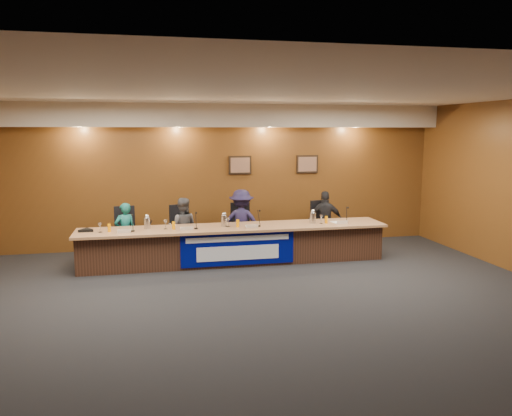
# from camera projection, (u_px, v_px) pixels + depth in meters

# --- Properties ---
(floor) EXTENTS (10.00, 10.00, 0.00)m
(floor) POSITION_uv_depth(u_px,v_px,m) (260.00, 302.00, 7.72)
(floor) COLOR black
(floor) RESTS_ON ground
(ceiling) EXTENTS (10.00, 8.00, 0.04)m
(ceiling) POSITION_uv_depth(u_px,v_px,m) (260.00, 91.00, 7.23)
(ceiling) COLOR silver
(ceiling) RESTS_ON wall_back
(wall_back) EXTENTS (10.00, 0.04, 3.20)m
(wall_back) POSITION_uv_depth(u_px,v_px,m) (223.00, 176.00, 11.34)
(wall_back) COLOR #583314
(wall_back) RESTS_ON floor
(soffit) EXTENTS (10.00, 0.50, 0.50)m
(soffit) POSITION_uv_depth(u_px,v_px,m) (224.00, 116.00, 10.89)
(soffit) COLOR beige
(soffit) RESTS_ON wall_back
(dais_body) EXTENTS (6.00, 0.80, 0.70)m
(dais_body) POSITION_uv_depth(u_px,v_px,m) (235.00, 245.00, 9.99)
(dais_body) COLOR #3C2216
(dais_body) RESTS_ON floor
(dais_top) EXTENTS (6.10, 0.95, 0.05)m
(dais_top) POSITION_uv_depth(u_px,v_px,m) (235.00, 228.00, 9.88)
(dais_top) COLOR #986B47
(dais_top) RESTS_ON dais_body
(banner) EXTENTS (2.20, 0.02, 0.65)m
(banner) POSITION_uv_depth(u_px,v_px,m) (238.00, 249.00, 9.58)
(banner) COLOR #00066C
(banner) RESTS_ON dais_body
(banner_text_upper) EXTENTS (2.00, 0.01, 0.10)m
(banner_text_upper) POSITION_uv_depth(u_px,v_px,m) (238.00, 239.00, 9.54)
(banner_text_upper) COLOR silver
(banner_text_upper) RESTS_ON banner
(banner_text_lower) EXTENTS (1.60, 0.01, 0.28)m
(banner_text_lower) POSITION_uv_depth(u_px,v_px,m) (238.00, 253.00, 9.58)
(banner_text_lower) COLOR silver
(banner_text_lower) RESTS_ON banner
(wall_photo_left) EXTENTS (0.52, 0.04, 0.42)m
(wall_photo_left) POSITION_uv_depth(u_px,v_px,m) (240.00, 165.00, 11.36)
(wall_photo_left) COLOR black
(wall_photo_left) RESTS_ON wall_back
(wall_photo_right) EXTENTS (0.52, 0.04, 0.42)m
(wall_photo_right) POSITION_uv_depth(u_px,v_px,m) (307.00, 164.00, 11.68)
(wall_photo_right) COLOR black
(wall_photo_right) RESTS_ON wall_back
(panelist_a) EXTENTS (0.50, 0.42, 1.19)m
(panelist_a) POSITION_uv_depth(u_px,v_px,m) (125.00, 232.00, 10.14)
(panelist_a) COLOR #13605A
(panelist_a) RESTS_ON floor
(panelist_b) EXTENTS (0.68, 0.57, 1.26)m
(panelist_b) POSITION_uv_depth(u_px,v_px,m) (183.00, 228.00, 10.37)
(panelist_b) COLOR #46464B
(panelist_b) RESTS_ON floor
(panelist_c) EXTENTS (1.00, 0.72, 1.40)m
(panelist_c) POSITION_uv_depth(u_px,v_px,m) (242.00, 222.00, 10.61)
(panelist_c) COLOR #1B1736
(panelist_c) RESTS_ON floor
(panelist_d) EXTENTS (0.83, 0.50, 1.32)m
(panelist_d) POSITION_uv_depth(u_px,v_px,m) (325.00, 221.00, 11.00)
(panelist_d) COLOR black
(panelist_d) RESTS_ON floor
(office_chair_a) EXTENTS (0.52, 0.52, 0.08)m
(office_chair_a) POSITION_uv_depth(u_px,v_px,m) (126.00, 236.00, 10.25)
(office_chair_a) COLOR black
(office_chair_a) RESTS_ON floor
(office_chair_b) EXTENTS (0.57, 0.57, 0.08)m
(office_chair_b) POSITION_uv_depth(u_px,v_px,m) (182.00, 234.00, 10.49)
(office_chair_b) COLOR black
(office_chair_b) RESTS_ON floor
(office_chair_c) EXTENTS (0.53, 0.53, 0.08)m
(office_chair_c) POSITION_uv_depth(u_px,v_px,m) (241.00, 231.00, 10.74)
(office_chair_c) COLOR black
(office_chair_c) RESTS_ON floor
(office_chair_d) EXTENTS (0.57, 0.57, 0.08)m
(office_chair_d) POSITION_uv_depth(u_px,v_px,m) (324.00, 228.00, 11.13)
(office_chair_d) COLOR black
(office_chair_d) RESTS_ON floor
(nameplate_a) EXTENTS (0.24, 0.08, 0.10)m
(nameplate_a) POSITION_uv_depth(u_px,v_px,m) (124.00, 231.00, 9.21)
(nameplate_a) COLOR white
(nameplate_a) RESTS_ON dais_top
(microphone_a) EXTENTS (0.07, 0.07, 0.02)m
(microphone_a) POSITION_uv_depth(u_px,v_px,m) (133.00, 231.00, 9.38)
(microphone_a) COLOR black
(microphone_a) RESTS_ON dais_top
(juice_glass_a) EXTENTS (0.06, 0.06, 0.15)m
(juice_glass_a) POSITION_uv_depth(u_px,v_px,m) (109.00, 228.00, 9.34)
(juice_glass_a) COLOR #FC9500
(juice_glass_a) RESTS_ON dais_top
(water_glass_a) EXTENTS (0.08, 0.08, 0.18)m
(water_glass_a) POSITION_uv_depth(u_px,v_px,m) (100.00, 228.00, 9.27)
(water_glass_a) COLOR silver
(water_glass_a) RESTS_ON dais_top
(nameplate_b) EXTENTS (0.24, 0.08, 0.10)m
(nameplate_b) POSITION_uv_depth(u_px,v_px,m) (187.00, 228.00, 9.46)
(nameplate_b) COLOR white
(nameplate_b) RESTS_ON dais_top
(microphone_b) EXTENTS (0.07, 0.07, 0.02)m
(microphone_b) POSITION_uv_depth(u_px,v_px,m) (196.00, 228.00, 9.62)
(microphone_b) COLOR black
(microphone_b) RESTS_ON dais_top
(juice_glass_b) EXTENTS (0.06, 0.06, 0.15)m
(juice_glass_b) POSITION_uv_depth(u_px,v_px,m) (174.00, 225.00, 9.57)
(juice_glass_b) COLOR #FC9500
(juice_glass_b) RESTS_ON dais_top
(water_glass_b) EXTENTS (0.08, 0.08, 0.18)m
(water_glass_b) POSITION_uv_depth(u_px,v_px,m) (166.00, 225.00, 9.58)
(water_glass_b) COLOR silver
(water_glass_b) RESTS_ON dais_top
(nameplate_c) EXTENTS (0.24, 0.08, 0.10)m
(nameplate_c) POSITION_uv_depth(u_px,v_px,m) (252.00, 226.00, 9.69)
(nameplate_c) COLOR white
(nameplate_c) RESTS_ON dais_top
(microphone_c) EXTENTS (0.07, 0.07, 0.02)m
(microphone_c) POSITION_uv_depth(u_px,v_px,m) (259.00, 226.00, 9.87)
(microphone_c) COLOR black
(microphone_c) RESTS_ON dais_top
(juice_glass_c) EXTENTS (0.06, 0.06, 0.15)m
(juice_glass_c) POSITION_uv_depth(u_px,v_px,m) (238.00, 223.00, 9.79)
(juice_glass_c) COLOR #FC9500
(juice_glass_c) RESTS_ON dais_top
(water_glass_c) EXTENTS (0.08, 0.08, 0.18)m
(water_glass_c) POSITION_uv_depth(u_px,v_px,m) (228.00, 222.00, 9.81)
(water_glass_c) COLOR silver
(water_glass_c) RESTS_ON dais_top
(nameplate_d) EXTENTS (0.24, 0.08, 0.10)m
(nameplate_d) POSITION_uv_depth(u_px,v_px,m) (342.00, 222.00, 10.10)
(nameplate_d) COLOR white
(nameplate_d) RESTS_ON dais_top
(microphone_d) EXTENTS (0.07, 0.07, 0.02)m
(microphone_d) POSITION_uv_depth(u_px,v_px,m) (346.00, 222.00, 10.26)
(microphone_d) COLOR black
(microphone_d) RESTS_ON dais_top
(juice_glass_d) EXTENTS (0.06, 0.06, 0.15)m
(juice_glass_d) POSITION_uv_depth(u_px,v_px,m) (326.00, 220.00, 10.19)
(juice_glass_d) COLOR #FC9500
(juice_glass_d) RESTS_ON dais_top
(water_glass_d) EXTENTS (0.08, 0.08, 0.18)m
(water_glass_d) POSITION_uv_depth(u_px,v_px,m) (321.00, 219.00, 10.14)
(water_glass_d) COLOR silver
(water_glass_d) RESTS_ON dais_top
(carafe_left) EXTENTS (0.12, 0.12, 0.22)m
(carafe_left) POSITION_uv_depth(u_px,v_px,m) (147.00, 223.00, 9.62)
(carafe_left) COLOR silver
(carafe_left) RESTS_ON dais_top
(carafe_mid) EXTENTS (0.12, 0.12, 0.22)m
(carafe_mid) POSITION_uv_depth(u_px,v_px,m) (224.00, 221.00, 9.85)
(carafe_mid) COLOR silver
(carafe_mid) RESTS_ON dais_top
(carafe_right) EXTENTS (0.13, 0.13, 0.22)m
(carafe_right) POSITION_uv_depth(u_px,v_px,m) (313.00, 218.00, 10.19)
(carafe_right) COLOR silver
(carafe_right) RESTS_ON dais_top
(speakerphone) EXTENTS (0.32, 0.32, 0.05)m
(speakerphone) POSITION_uv_depth(u_px,v_px,m) (86.00, 230.00, 9.37)
(speakerphone) COLOR black
(speakerphone) RESTS_ON dais_top
(paper_stack) EXTENTS (0.26, 0.33, 0.01)m
(paper_stack) POSITION_uv_depth(u_px,v_px,m) (338.00, 222.00, 10.28)
(paper_stack) COLOR white
(paper_stack) RESTS_ON dais_top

